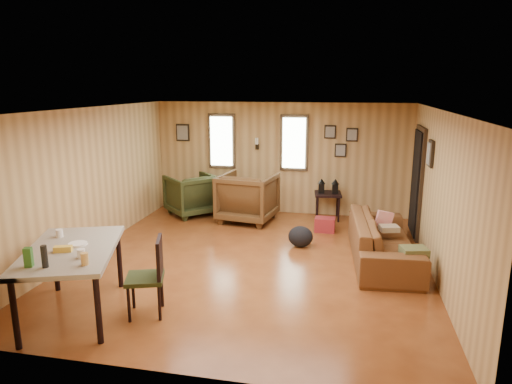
% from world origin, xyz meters
% --- Properties ---
extents(room, '(5.54, 6.04, 2.44)m').
position_xyz_m(room, '(0.17, 0.27, 1.21)').
color(room, brown).
rests_on(room, ground).
extents(sofa, '(0.86, 2.42, 0.93)m').
position_xyz_m(sofa, '(2.06, 0.47, 0.46)').
color(sofa, brown).
rests_on(sofa, ground).
extents(recliner_brown, '(1.20, 1.15, 1.10)m').
position_xyz_m(recliner_brown, '(-0.54, 2.19, 0.55)').
color(recliner_brown, '#523418').
rests_on(recliner_brown, ground).
extents(recliner_green, '(1.29, 1.29, 0.97)m').
position_xyz_m(recliner_green, '(-1.84, 2.42, 0.48)').
color(recliner_green, '#2B3216').
rests_on(recliner_green, ground).
extents(end_table, '(0.55, 0.51, 0.64)m').
position_xyz_m(end_table, '(-1.63, 2.99, 0.36)').
color(end_table, black).
rests_on(end_table, ground).
extents(side_table, '(0.60, 0.60, 0.86)m').
position_xyz_m(side_table, '(1.07, 2.66, 0.59)').
color(side_table, black).
rests_on(side_table, ground).
extents(cooler, '(0.39, 0.28, 0.27)m').
position_xyz_m(cooler, '(1.07, 1.79, 0.14)').
color(cooler, maroon).
rests_on(cooler, ground).
extents(backpack, '(0.44, 0.34, 0.37)m').
position_xyz_m(backpack, '(0.70, 0.84, 0.19)').
color(backpack, black).
rests_on(backpack, ground).
extents(sofa_pillows, '(0.70, 1.53, 0.31)m').
position_xyz_m(sofa_pillows, '(2.27, 0.26, 0.49)').
color(sofa_pillows, brown).
rests_on(sofa_pillows, sofa).
extents(dining_table, '(1.50, 1.91, 1.10)m').
position_xyz_m(dining_table, '(-1.74, -2.12, 0.78)').
color(dining_table, gray).
rests_on(dining_table, ground).
extents(dining_chair, '(0.56, 0.56, 0.97)m').
position_xyz_m(dining_chair, '(-0.82, -1.91, 0.55)').
color(dining_chair, '#2B3216').
rests_on(dining_chair, ground).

